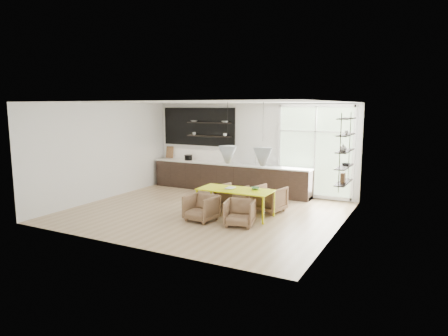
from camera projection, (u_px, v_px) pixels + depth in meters
The scene contains 11 objects.
room at pixel (242, 155), 11.13m from camera, with size 7.02×6.01×2.91m.
kitchen_run at pixel (227, 173), 13.25m from camera, with size 5.54×0.69×2.75m.
right_shelving at pixel (345, 153), 9.90m from camera, with size 0.26×1.22×1.90m.
dining_table at pixel (235, 191), 10.20m from camera, with size 1.93×0.89×0.70m.
armchair_back_left at pixel (231, 197), 10.99m from camera, with size 0.71×0.73×0.67m, color brown.
armchair_back_right at pixel (269, 199), 10.67m from camera, with size 0.74×0.77×0.70m, color brown.
armchair_front_left at pixel (201, 208), 9.82m from camera, with size 0.69×0.71×0.65m, color brown.
armchair_front_right at pixel (240, 213), 9.40m from camera, with size 0.66×0.68×0.62m, color brown.
wire_stool at pixel (192, 204), 10.39m from camera, with size 0.35×0.35×0.44m.
table_book at pixel (226, 188), 10.33m from camera, with size 0.22×0.29×0.03m, color white.
table_bowl at pixel (255, 188), 10.14m from camera, with size 0.21×0.21×0.07m, color #4C7D53.
Camera 1 is at (5.26, -8.93, 2.80)m, focal length 32.00 mm.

